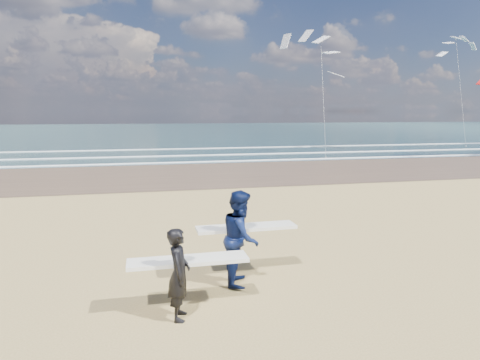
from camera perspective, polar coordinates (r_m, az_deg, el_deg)
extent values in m
cube|color=brown|center=(33.39, 26.66, 1.93)|extent=(220.00, 12.00, 0.01)
cube|color=#1B363C|center=(82.40, 2.08, 6.62)|extent=(220.00, 100.00, 0.02)
cube|color=white|center=(37.18, 21.99, 2.95)|extent=(220.00, 0.50, 0.05)
cube|color=white|center=(41.11, 18.26, 3.68)|extent=(220.00, 0.50, 0.05)
cube|color=white|center=(46.78, 14.17, 4.47)|extent=(220.00, 0.50, 0.05)
imported|color=black|center=(7.73, -8.15, -12.30)|extent=(0.48, 0.65, 1.65)
cube|color=white|center=(8.03, -6.93, -10.59)|extent=(2.20, 0.52, 0.07)
imported|color=#0A153D|center=(9.11, 0.13, -7.65)|extent=(1.01, 1.15, 2.01)
cube|color=white|center=(9.45, 0.84, -6.32)|extent=(2.21, 0.56, 0.07)
cube|color=slate|center=(34.30, 11.38, 2.96)|extent=(0.12, 0.12, 0.10)
cube|color=slate|center=(50.50, 27.90, 4.01)|extent=(0.12, 0.12, 0.10)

